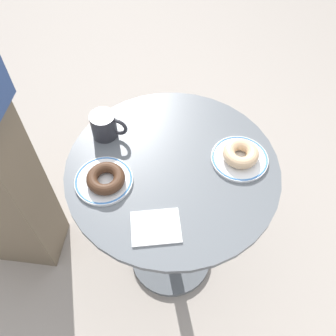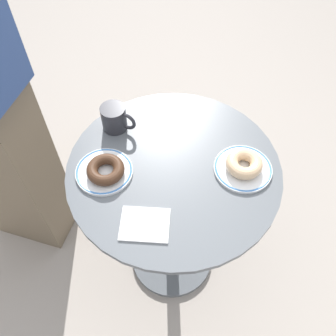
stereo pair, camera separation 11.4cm
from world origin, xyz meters
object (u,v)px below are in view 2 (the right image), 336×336
at_px(plate_left, 104,171).
at_px(plate_right, 243,169).
at_px(donut_glazed, 244,164).
at_px(donut_chocolate, 106,170).
at_px(coffee_mug, 115,118).
at_px(cafe_table, 173,206).
at_px(paper_napkin, 145,224).

xyz_separation_m(plate_left, plate_right, (0.44, 0.03, 0.00)).
height_order(plate_left, donut_glazed, donut_glazed).
bearing_deg(plate_left, donut_chocolate, -47.59).
distance_m(donut_glazed, coffee_mug, 0.45).
bearing_deg(cafe_table, donut_glazed, -0.38).
bearing_deg(donut_chocolate, paper_napkin, -51.92).
distance_m(donut_chocolate, paper_napkin, 0.22).
height_order(plate_left, plate_right, same).
distance_m(plate_right, donut_chocolate, 0.43).
bearing_deg(plate_left, plate_right, 3.39).
xyz_separation_m(cafe_table, plate_right, (0.22, -0.00, 0.25)).
height_order(cafe_table, coffee_mug, coffee_mug).
bearing_deg(coffee_mug, donut_chocolate, -91.85).
xyz_separation_m(donut_chocolate, coffee_mug, (0.01, 0.20, 0.02)).
bearing_deg(plate_left, donut_glazed, 3.39).
bearing_deg(coffee_mug, plate_right, -21.53).
bearing_deg(plate_left, paper_napkin, -51.68).
bearing_deg(plate_right, donut_chocolate, -175.30).
height_order(cafe_table, plate_left, plate_left).
bearing_deg(donut_chocolate, cafe_table, 9.91).
bearing_deg(plate_right, plate_left, -176.61).
distance_m(plate_left, paper_napkin, 0.23).
relative_size(cafe_table, donut_glazed, 6.43).
bearing_deg(donut_glazed, cafe_table, 179.62).
distance_m(donut_glazed, paper_napkin, 0.36).
relative_size(cafe_table, paper_napkin, 5.28).
distance_m(plate_right, coffee_mug, 0.45).
relative_size(plate_right, donut_glazed, 1.60).
relative_size(donut_glazed, coffee_mug, 0.95).
xyz_separation_m(plate_left, coffee_mug, (0.02, 0.19, 0.04)).
distance_m(donut_chocolate, donut_glazed, 0.43).
bearing_deg(plate_right, paper_napkin, -145.34).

